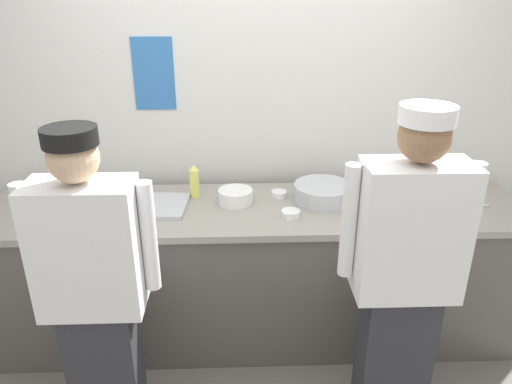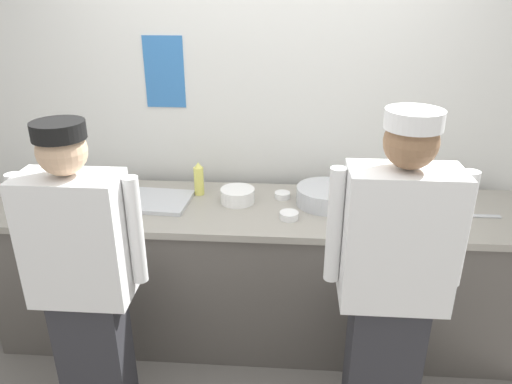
{
  "view_description": "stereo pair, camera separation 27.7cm",
  "coord_description": "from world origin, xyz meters",
  "px_view_note": "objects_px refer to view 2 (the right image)",
  "views": [
    {
      "loc": [
        -0.1,
        -2.21,
        2.13
      ],
      "look_at": [
        -0.01,
        0.33,
        1.02
      ],
      "focal_mm": 34.07,
      "sensor_mm": 36.0,
      "label": 1
    },
    {
      "loc": [
        0.18,
        -2.2,
        2.13
      ],
      "look_at": [
        -0.01,
        0.33,
        1.02
      ],
      "focal_mm": 34.07,
      "sensor_mm": 36.0,
      "label": 2
    }
  ],
  "objects_px": {
    "squeeze_bottle_primary": "(199,179)",
    "ramekin_orange_sauce": "(289,215)",
    "plate_stack_rear": "(238,195)",
    "chef_near_left": "(84,280)",
    "chefs_knife": "(471,215)",
    "deli_cup": "(400,202)",
    "chef_center": "(392,282)",
    "plate_stack_front": "(74,200)",
    "sheet_tray": "(150,200)",
    "mixing_bowl_steel": "(326,196)",
    "ramekin_green_sauce": "(282,195)"
  },
  "relations": [
    {
      "from": "chef_near_left",
      "to": "squeeze_bottle_primary",
      "type": "bearing_deg",
      "value": 67.08
    },
    {
      "from": "sheet_tray",
      "to": "deli_cup",
      "type": "bearing_deg",
      "value": 0.61
    },
    {
      "from": "chef_center",
      "to": "chefs_knife",
      "type": "distance_m",
      "value": 0.89
    },
    {
      "from": "ramekin_orange_sauce",
      "to": "chef_center",
      "type": "bearing_deg",
      "value": -51.13
    },
    {
      "from": "chef_center",
      "to": "chef_near_left",
      "type": "bearing_deg",
      "value": -179.05
    },
    {
      "from": "chef_near_left",
      "to": "chef_center",
      "type": "distance_m",
      "value": 1.41
    },
    {
      "from": "squeeze_bottle_primary",
      "to": "ramekin_green_sauce",
      "type": "bearing_deg",
      "value": -2.34
    },
    {
      "from": "mixing_bowl_steel",
      "to": "sheet_tray",
      "type": "bearing_deg",
      "value": -177.03
    },
    {
      "from": "plate_stack_front",
      "to": "sheet_tray",
      "type": "height_order",
      "value": "plate_stack_front"
    },
    {
      "from": "deli_cup",
      "to": "squeeze_bottle_primary",
      "type": "bearing_deg",
      "value": 173.9
    },
    {
      "from": "plate_stack_rear",
      "to": "sheet_tray",
      "type": "height_order",
      "value": "plate_stack_rear"
    },
    {
      "from": "chef_center",
      "to": "chefs_knife",
      "type": "xyz_separation_m",
      "value": [
        0.56,
        0.68,
        0.02
      ]
    },
    {
      "from": "chef_center",
      "to": "plate_stack_rear",
      "type": "height_order",
      "value": "chef_center"
    },
    {
      "from": "plate_stack_front",
      "to": "sheet_tray",
      "type": "xyz_separation_m",
      "value": [
        0.44,
        0.06,
        -0.02
      ]
    },
    {
      "from": "sheet_tray",
      "to": "plate_stack_rear",
      "type": "bearing_deg",
      "value": 4.93
    },
    {
      "from": "squeeze_bottle_primary",
      "to": "chefs_knife",
      "type": "xyz_separation_m",
      "value": [
        1.59,
        -0.2,
        -0.1
      ]
    },
    {
      "from": "plate_stack_rear",
      "to": "squeeze_bottle_primary",
      "type": "height_order",
      "value": "squeeze_bottle_primary"
    },
    {
      "from": "chef_near_left",
      "to": "ramekin_green_sauce",
      "type": "height_order",
      "value": "chef_near_left"
    },
    {
      "from": "chef_near_left",
      "to": "plate_stack_front",
      "type": "relative_size",
      "value": 6.7
    },
    {
      "from": "ramekin_orange_sauce",
      "to": "plate_stack_rear",
      "type": "bearing_deg",
      "value": 146.69
    },
    {
      "from": "plate_stack_rear",
      "to": "chef_near_left",
      "type": "bearing_deg",
      "value": -128.14
    },
    {
      "from": "chefs_knife",
      "to": "chef_center",
      "type": "bearing_deg",
      "value": -129.44
    },
    {
      "from": "squeeze_bottle_primary",
      "to": "deli_cup",
      "type": "bearing_deg",
      "value": -6.1
    },
    {
      "from": "chef_center",
      "to": "squeeze_bottle_primary",
      "type": "height_order",
      "value": "chef_center"
    },
    {
      "from": "mixing_bowl_steel",
      "to": "ramekin_orange_sauce",
      "type": "bearing_deg",
      "value": -135.27
    },
    {
      "from": "squeeze_bottle_primary",
      "to": "ramekin_orange_sauce",
      "type": "xyz_separation_m",
      "value": [
        0.56,
        -0.3,
        -0.08
      ]
    },
    {
      "from": "chef_center",
      "to": "deli_cup",
      "type": "height_order",
      "value": "chef_center"
    },
    {
      "from": "ramekin_green_sauce",
      "to": "chefs_knife",
      "type": "xyz_separation_m",
      "value": [
        1.07,
        -0.18,
        -0.01
      ]
    },
    {
      "from": "chef_center",
      "to": "chefs_knife",
      "type": "bearing_deg",
      "value": 50.56
    },
    {
      "from": "ramekin_orange_sauce",
      "to": "deli_cup",
      "type": "xyz_separation_m",
      "value": [
        0.64,
        0.17,
        0.03
      ]
    },
    {
      "from": "sheet_tray",
      "to": "squeeze_bottle_primary",
      "type": "bearing_deg",
      "value": 27.56
    },
    {
      "from": "plate_stack_front",
      "to": "sheet_tray",
      "type": "distance_m",
      "value": 0.44
    },
    {
      "from": "squeeze_bottle_primary",
      "to": "ramekin_green_sauce",
      "type": "distance_m",
      "value": 0.52
    },
    {
      "from": "ramekin_green_sauce",
      "to": "plate_stack_rear",
      "type": "bearing_deg",
      "value": -163.76
    },
    {
      "from": "plate_stack_rear",
      "to": "mixing_bowl_steel",
      "type": "relative_size",
      "value": 0.59
    },
    {
      "from": "chef_center",
      "to": "sheet_tray",
      "type": "xyz_separation_m",
      "value": [
        -1.3,
        0.74,
        0.02
      ]
    },
    {
      "from": "mixing_bowl_steel",
      "to": "deli_cup",
      "type": "distance_m",
      "value": 0.43
    },
    {
      "from": "sheet_tray",
      "to": "squeeze_bottle_primary",
      "type": "height_order",
      "value": "squeeze_bottle_primary"
    },
    {
      "from": "chef_near_left",
      "to": "plate_stack_front",
      "type": "xyz_separation_m",
      "value": [
        -0.33,
        0.7,
        0.08
      ]
    },
    {
      "from": "plate_stack_rear",
      "to": "mixing_bowl_steel",
      "type": "bearing_deg",
      "value": 1.0
    },
    {
      "from": "chef_near_left",
      "to": "squeeze_bottle_primary",
      "type": "xyz_separation_m",
      "value": [
        0.38,
        0.91,
        0.15
      ]
    },
    {
      "from": "plate_stack_rear",
      "to": "chef_center",
      "type": "bearing_deg",
      "value": -45.21
    },
    {
      "from": "plate_stack_front",
      "to": "deli_cup",
      "type": "xyz_separation_m",
      "value": [
        1.92,
        0.08,
        0.02
      ]
    },
    {
      "from": "plate_stack_rear",
      "to": "ramekin_green_sauce",
      "type": "relative_size",
      "value": 2.17
    },
    {
      "from": "squeeze_bottle_primary",
      "to": "deli_cup",
      "type": "distance_m",
      "value": 1.21
    },
    {
      "from": "plate_stack_front",
      "to": "mixing_bowl_steel",
      "type": "height_order",
      "value": "mixing_bowl_steel"
    },
    {
      "from": "chef_center",
      "to": "ramekin_green_sauce",
      "type": "bearing_deg",
      "value": 120.67
    },
    {
      "from": "plate_stack_rear",
      "to": "ramekin_orange_sauce",
      "type": "bearing_deg",
      "value": -33.31
    },
    {
      "from": "chef_near_left",
      "to": "ramekin_orange_sauce",
      "type": "distance_m",
      "value": 1.12
    },
    {
      "from": "ramekin_green_sauce",
      "to": "mixing_bowl_steel",
      "type": "bearing_deg",
      "value": -14.79
    }
  ]
}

